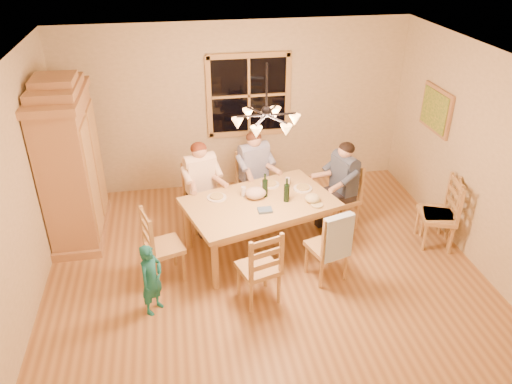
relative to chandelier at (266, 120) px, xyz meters
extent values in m
plane|color=olive|center=(0.00, 0.00, -2.08)|extent=(5.50, 5.50, 0.00)
cube|color=white|center=(0.00, 0.00, 0.62)|extent=(5.50, 5.00, 0.02)
cube|color=tan|center=(0.00, 2.50, -0.73)|extent=(5.50, 0.02, 2.70)
cube|color=tan|center=(-2.75, 0.00, -0.73)|extent=(0.02, 5.00, 2.70)
cube|color=tan|center=(2.75, 0.00, -0.73)|extent=(0.02, 5.00, 2.70)
cube|color=black|center=(0.20, 2.48, -0.53)|extent=(1.20, 0.03, 1.20)
cube|color=tan|center=(0.20, 2.46, -0.53)|extent=(1.30, 0.06, 1.30)
cube|color=#A67747|center=(2.72, 1.20, -0.48)|extent=(0.04, 0.78, 0.64)
cube|color=#1E6B2D|center=(2.69, 1.20, -0.48)|extent=(0.02, 0.68, 0.54)
cylinder|color=black|center=(0.00, 0.00, 0.36)|extent=(0.02, 0.02, 0.53)
sphere|color=black|center=(0.00, 0.00, 0.09)|extent=(0.12, 0.12, 0.12)
cylinder|color=black|center=(0.16, 0.00, 0.05)|extent=(0.34, 0.02, 0.02)
cone|color=#FFB259|center=(0.32, 0.00, -0.03)|extent=(0.13, 0.13, 0.12)
cylinder|color=black|center=(0.08, 0.14, 0.05)|extent=(0.19, 0.31, 0.02)
cone|color=#FFB259|center=(0.16, 0.28, -0.03)|extent=(0.13, 0.13, 0.12)
cylinder|color=black|center=(-0.08, 0.14, 0.05)|extent=(0.19, 0.31, 0.02)
cone|color=#FFB259|center=(-0.16, 0.28, -0.03)|extent=(0.13, 0.13, 0.12)
cylinder|color=black|center=(-0.16, 0.00, 0.05)|extent=(0.34, 0.02, 0.02)
cone|color=#FFB259|center=(-0.32, 0.00, -0.03)|extent=(0.13, 0.13, 0.12)
cylinder|color=black|center=(-0.08, -0.14, 0.05)|extent=(0.19, 0.31, 0.02)
cone|color=#FFB259|center=(-0.16, -0.28, -0.03)|extent=(0.13, 0.13, 0.12)
cylinder|color=black|center=(0.08, -0.14, 0.05)|extent=(0.19, 0.31, 0.02)
cone|color=#FFB259|center=(0.16, -0.28, -0.03)|extent=(0.13, 0.13, 0.12)
cube|color=#A67747|center=(-2.43, 1.34, -1.08)|extent=(0.60, 1.30, 2.00)
cube|color=#A67747|center=(-2.43, 1.34, -0.03)|extent=(0.66, 1.40, 0.10)
cube|color=#A67747|center=(-2.43, 1.34, 0.07)|extent=(0.58, 1.00, 0.12)
cube|color=#A67747|center=(-2.43, 1.34, 0.17)|extent=(0.52, 0.55, 0.10)
cube|color=tan|center=(-2.12, 1.01, -1.08)|extent=(0.03, 0.55, 1.60)
cube|color=tan|center=(-2.12, 1.67, -1.08)|extent=(0.03, 0.55, 1.60)
cube|color=#A67747|center=(-2.43, 1.34, -2.02)|extent=(0.66, 1.40, 0.12)
cube|color=tan|center=(0.02, 0.49, -1.35)|extent=(2.16, 1.67, 0.06)
cube|color=tan|center=(0.02, 0.49, -1.43)|extent=(1.97, 1.48, 0.10)
cylinder|color=tan|center=(-0.65, -0.22, -1.73)|extent=(0.09, 0.09, 0.70)
cylinder|color=tan|center=(0.98, 0.28, -1.73)|extent=(0.09, 0.09, 0.70)
cylinder|color=tan|center=(-0.93, 0.71, -1.73)|extent=(0.09, 0.09, 0.70)
cylinder|color=tan|center=(0.70, 1.20, -1.73)|extent=(0.09, 0.09, 0.70)
cube|color=tan|center=(-0.69, 1.21, -1.63)|extent=(0.54, 0.53, 0.06)
cube|color=tan|center=(-0.69, 1.21, -1.36)|extent=(0.38, 0.16, 0.54)
cube|color=tan|center=(0.11, 1.46, -1.63)|extent=(0.54, 0.53, 0.06)
cube|color=tan|center=(0.11, 1.46, -1.36)|extent=(0.38, 0.16, 0.54)
cube|color=tan|center=(-0.17, -0.51, -1.63)|extent=(0.54, 0.53, 0.06)
cube|color=tan|center=(-0.17, -0.51, -1.36)|extent=(0.38, 0.16, 0.54)
cube|color=tan|center=(0.74, -0.23, -1.63)|extent=(0.54, 0.53, 0.06)
cube|color=tan|center=(0.74, -0.23, -1.36)|extent=(0.38, 0.16, 0.54)
cube|color=tan|center=(-1.24, 0.11, -1.63)|extent=(0.53, 0.54, 0.06)
cube|color=tan|center=(-1.24, 0.11, -1.36)|extent=(0.16, 0.38, 0.54)
cube|color=tan|center=(1.29, 0.88, -1.63)|extent=(0.53, 0.54, 0.06)
cube|color=tan|center=(1.29, 0.88, -1.36)|extent=(0.16, 0.38, 0.54)
cube|color=beige|center=(-0.69, 1.21, -1.24)|extent=(0.45, 0.33, 0.52)
cube|color=#262328|center=(-0.69, 1.21, -1.55)|extent=(0.49, 0.51, 0.14)
sphere|color=tan|center=(-0.69, 1.21, -0.86)|extent=(0.21, 0.21, 0.21)
ellipsoid|color=#592614|center=(-0.69, 1.21, -0.83)|extent=(0.22, 0.22, 0.17)
cube|color=navy|center=(0.11, 1.46, -1.24)|extent=(0.45, 0.33, 0.52)
cube|color=#262328|center=(0.11, 1.46, -1.55)|extent=(0.49, 0.51, 0.14)
sphere|color=tan|center=(0.11, 1.46, -0.86)|extent=(0.21, 0.21, 0.21)
ellipsoid|color=#381E11|center=(0.11, 1.46, -0.83)|extent=(0.22, 0.22, 0.17)
cube|color=#384359|center=(1.29, 0.88, -1.24)|extent=(0.33, 0.45, 0.52)
cube|color=#262328|center=(1.29, 0.88, -1.55)|extent=(0.51, 0.49, 0.14)
sphere|color=tan|center=(1.29, 0.88, -0.86)|extent=(0.21, 0.21, 0.21)
ellipsoid|color=black|center=(1.29, 0.88, -0.83)|extent=(0.22, 0.22, 0.17)
cube|color=#B4D7F4|center=(0.79, -0.41, -1.38)|extent=(0.39, 0.21, 0.58)
cylinder|color=black|center=(0.11, 0.61, -1.15)|extent=(0.08, 0.08, 0.33)
cylinder|color=black|center=(0.37, 0.44, -1.15)|extent=(0.08, 0.08, 0.33)
cylinder|color=white|center=(-0.53, 0.67, -1.31)|extent=(0.26, 0.26, 0.02)
cylinder|color=white|center=(0.24, 0.91, -1.31)|extent=(0.26, 0.26, 0.02)
cylinder|color=white|center=(0.66, 0.72, -1.31)|extent=(0.26, 0.26, 0.02)
cylinder|color=silver|center=(-0.17, 0.67, -1.25)|extent=(0.06, 0.06, 0.14)
cylinder|color=silver|center=(0.47, 0.82, -1.25)|extent=(0.06, 0.06, 0.14)
ellipsoid|color=#C3BB82|center=(0.69, 0.35, -1.26)|extent=(0.20, 0.20, 0.11)
cube|color=#435D7C|center=(0.04, 0.23, -1.30)|extent=(0.21, 0.19, 0.03)
ellipsoid|color=tan|center=(-0.02, 0.58, -1.24)|extent=(0.28, 0.22, 0.15)
imported|color=#197374|center=(-1.40, -0.49, -1.63)|extent=(0.37, 0.39, 0.89)
cube|color=tan|center=(2.45, 0.17, -1.63)|extent=(0.56, 0.57, 0.06)
cube|color=tan|center=(2.45, 0.17, -1.36)|extent=(0.19, 0.37, 0.54)
cube|color=tan|center=(2.45, 0.27, -1.63)|extent=(0.49, 0.50, 0.06)
cube|color=tan|center=(2.45, 0.27, -1.36)|extent=(0.11, 0.38, 0.54)
camera|label=1|loc=(-1.00, -5.07, 1.95)|focal=35.00mm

